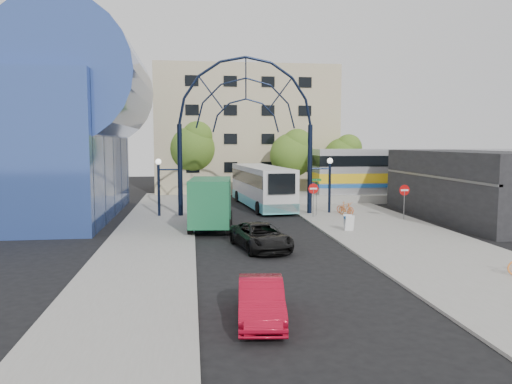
{
  "coord_description": "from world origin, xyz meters",
  "views": [
    {
      "loc": [
        -4.15,
        -23.91,
        5.65
      ],
      "look_at": [
        -0.27,
        6.0,
        2.63
      ],
      "focal_mm": 35.0,
      "sensor_mm": 36.0,
      "label": 1
    }
  ],
  "objects": [
    {
      "name": "train_platform",
      "position": [
        20.0,
        22.0,
        0.4
      ],
      "size": [
        32.0,
        5.0,
        0.8
      ],
      "primitive_type": "cube",
      "color": "gray",
      "rests_on": "ground"
    },
    {
      "name": "bike_near_a",
      "position": [
        7.65,
        13.21,
        0.57
      ],
      "size": [
        1.4,
        1.8,
        0.91
      ],
      "primitive_type": "imported",
      "rotation": [
        0.0,
        0.0,
        0.53
      ],
      "color": "#D4512A",
      "rests_on": "sidewalk_east"
    },
    {
      "name": "transit_hall",
      "position": [
        -15.3,
        15.0,
        6.7
      ],
      "size": [
        16.5,
        18.0,
        14.5
      ],
      "color": "#334E9D",
      "rests_on": "ground"
    },
    {
      "name": "tree_north_a",
      "position": [
        6.12,
        25.93,
        4.61
      ],
      "size": [
        4.48,
        4.48,
        7.0
      ],
      "color": "#382314",
      "rests_on": "ground"
    },
    {
      "name": "train_car",
      "position": [
        20.0,
        22.0,
        2.9
      ],
      "size": [
        25.1,
        3.05,
        4.2
      ],
      "color": "#B7B7BC",
      "rests_on": "train_platform"
    },
    {
      "name": "stop_sign",
      "position": [
        4.8,
        12.0,
        1.99
      ],
      "size": [
        0.8,
        0.07,
        2.5
      ],
      "color": "slate",
      "rests_on": "sidewalk_east"
    },
    {
      "name": "ground",
      "position": [
        0.0,
        0.0,
        0.0
      ],
      "size": [
        120.0,
        120.0,
        0.0
      ],
      "primitive_type": "plane",
      "color": "black",
      "rests_on": "ground"
    },
    {
      "name": "bike_near_b",
      "position": [
        7.39,
        12.29,
        0.63
      ],
      "size": [
        1.02,
        1.75,
        1.02
      ],
      "primitive_type": "imported",
      "rotation": [
        0.0,
        0.0,
        0.34
      ],
      "color": "orange",
      "rests_on": "sidewalk_east"
    },
    {
      "name": "black_suv",
      "position": [
        -0.56,
        1.81,
        0.69
      ],
      "size": [
        3.22,
        5.33,
        1.38
      ],
      "primitive_type": "imported",
      "rotation": [
        0.0,
        0.0,
        0.2
      ],
      "color": "black",
      "rests_on": "ground"
    },
    {
      "name": "apartment_block",
      "position": [
        2.0,
        34.97,
        7.0
      ],
      "size": [
        20.0,
        12.1,
        14.0
      ],
      "color": "#C7B08A",
      "rests_on": "ground"
    },
    {
      "name": "commercial_block_east",
      "position": [
        16.0,
        10.0,
        2.5
      ],
      "size": [
        6.0,
        16.0,
        5.0
      ],
      "primitive_type": "cube",
      "color": "black",
      "rests_on": "ground"
    },
    {
      "name": "green_truck",
      "position": [
        -2.9,
        8.2,
        1.68
      ],
      "size": [
        3.09,
        6.87,
        3.36
      ],
      "rotation": [
        0.0,
        0.0,
        -0.1
      ],
      "color": "black",
      "rests_on": "ground"
    },
    {
      "name": "sidewalk_east",
      "position": [
        8.0,
        4.0,
        0.06
      ],
      "size": [
        8.0,
        56.0,
        0.12
      ],
      "primitive_type": "cube",
      "color": "gray",
      "rests_on": "ground"
    },
    {
      "name": "gateway_arch",
      "position": [
        0.0,
        14.0,
        8.56
      ],
      "size": [
        13.64,
        0.44,
        12.1
      ],
      "color": "black",
      "rests_on": "ground"
    },
    {
      "name": "plaza_west",
      "position": [
        -6.5,
        6.0,
        0.06
      ],
      "size": [
        5.0,
        50.0,
        0.12
      ],
      "primitive_type": "cube",
      "color": "gray",
      "rests_on": "ground"
    },
    {
      "name": "do_not_enter_sign",
      "position": [
        11.0,
        10.0,
        1.98
      ],
      "size": [
        0.76,
        0.07,
        2.48
      ],
      "color": "slate",
      "rests_on": "sidewalk_east"
    },
    {
      "name": "city_bus",
      "position": [
        1.91,
        19.11,
        1.86
      ],
      "size": [
        4.09,
        13.12,
        3.55
      ],
      "rotation": [
        0.0,
        0.0,
        0.1
      ],
      "color": "silver",
      "rests_on": "ground"
    },
    {
      "name": "sandwich_board",
      "position": [
        5.6,
        5.98,
        0.74
      ],
      "size": [
        0.55,
        0.61,
        0.99
      ],
      "color": "white",
      "rests_on": "sidewalk_east"
    },
    {
      "name": "street_name_sign",
      "position": [
        5.2,
        12.6,
        2.13
      ],
      "size": [
        0.7,
        0.7,
        2.8
      ],
      "color": "slate",
      "rests_on": "sidewalk_east"
    },
    {
      "name": "red_sedan",
      "position": [
        -2.02,
        -8.72,
        0.67
      ],
      "size": [
        1.81,
        4.16,
        1.33
      ],
      "primitive_type": "imported",
      "rotation": [
        0.0,
        0.0,
        -0.1
      ],
      "color": "#A70A21",
      "rests_on": "ground"
    },
    {
      "name": "tree_north_b",
      "position": [
        -3.88,
        29.93,
        5.27
      ],
      "size": [
        5.12,
        5.12,
        8.0
      ],
      "color": "#382314",
      "rests_on": "ground"
    },
    {
      "name": "tree_north_c",
      "position": [
        12.12,
        27.93,
        4.28
      ],
      "size": [
        4.16,
        4.16,
        6.5
      ],
      "color": "#382314",
      "rests_on": "ground"
    }
  ]
}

